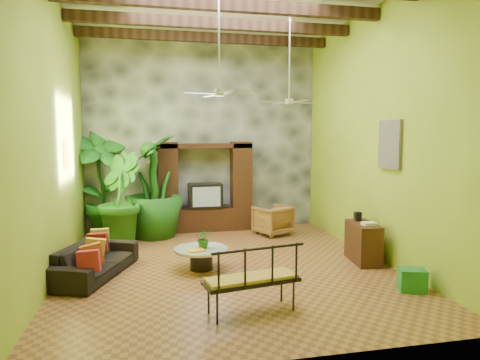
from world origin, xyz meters
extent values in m
plane|color=brown|center=(0.00, 0.00, 0.00)|extent=(7.00, 7.00, 0.00)
cube|color=olive|center=(0.00, 3.50, 2.50)|extent=(6.00, 0.02, 5.00)
cube|color=olive|center=(-3.00, 0.00, 2.50)|extent=(0.02, 7.00, 5.00)
cube|color=olive|center=(3.00, 0.00, 2.50)|extent=(0.02, 7.00, 5.00)
cube|color=#3A3D43|center=(0.00, 3.44, 2.50)|extent=(5.98, 0.10, 4.98)
cube|color=#321E10|center=(0.00, 0.00, 4.78)|extent=(5.95, 0.16, 0.22)
cube|color=#321E10|center=(0.00, 1.30, 4.78)|extent=(5.95, 0.16, 0.22)
cube|color=#321E10|center=(0.00, 2.60, 4.78)|extent=(5.95, 0.16, 0.22)
cube|color=black|center=(0.00, 3.14, 0.30)|extent=(2.40, 0.50, 0.60)
cube|color=black|center=(-0.95, 3.14, 1.30)|extent=(0.50, 0.48, 2.00)
cube|color=black|center=(0.95, 3.14, 1.30)|extent=(0.50, 0.48, 2.00)
cube|color=black|center=(0.00, 3.14, 2.20)|extent=(2.40, 0.48, 0.12)
cube|color=black|center=(0.00, 3.12, 0.92)|extent=(0.85, 0.52, 0.62)
cube|color=#8C99A8|center=(0.00, 2.85, 0.92)|extent=(0.70, 0.02, 0.50)
cylinder|color=silver|center=(-0.20, -0.40, 4.10)|extent=(0.04, 0.04, 1.80)
cylinder|color=silver|center=(-0.20, -0.40, 3.20)|extent=(0.18, 0.18, 0.12)
cube|color=silver|center=(0.15, -0.31, 3.18)|extent=(0.58, 0.26, 0.01)
cube|color=silver|center=(-0.29, -0.05, 3.18)|extent=(0.26, 0.58, 0.01)
cube|color=silver|center=(-0.55, -0.49, 3.18)|extent=(0.58, 0.26, 0.01)
cube|color=silver|center=(-0.11, -0.75, 3.18)|extent=(0.26, 0.58, 0.01)
cylinder|color=silver|center=(1.60, 1.20, 4.10)|extent=(0.04, 0.04, 1.80)
cylinder|color=silver|center=(1.60, 1.20, 3.20)|extent=(0.18, 0.18, 0.12)
cube|color=silver|center=(1.95, 1.29, 3.18)|extent=(0.58, 0.26, 0.01)
cube|color=silver|center=(1.51, 1.55, 3.18)|extent=(0.26, 0.58, 0.01)
cube|color=silver|center=(1.25, 1.11, 3.18)|extent=(0.58, 0.26, 0.01)
cube|color=silver|center=(1.69, 0.85, 3.18)|extent=(0.26, 0.58, 0.01)
cube|color=yellow|center=(-2.96, 1.00, 2.10)|extent=(0.06, 0.32, 0.55)
cube|color=#275991|center=(2.96, -0.60, 2.30)|extent=(0.06, 0.70, 0.90)
imported|color=black|center=(-2.37, -0.08, 0.29)|extent=(1.45, 2.15, 0.58)
imported|color=olive|center=(1.58, 2.29, 0.36)|extent=(1.04, 1.05, 0.73)
imported|color=#19621B|center=(-2.59, 3.15, 1.36)|extent=(1.67, 1.37, 2.73)
imported|color=#22691B|center=(-2.10, 2.12, 1.06)|extent=(1.18, 1.35, 2.11)
imported|color=#1C5917|center=(-1.32, 2.67, 1.25)|extent=(1.52, 1.52, 2.50)
cylinder|color=black|center=(-0.50, -0.11, 0.18)|extent=(0.42, 0.42, 0.36)
cylinder|color=silver|center=(-0.50, -0.11, 0.38)|extent=(0.99, 0.99, 0.04)
imported|color=#1F5817|center=(-0.45, -0.09, 0.58)|extent=(0.35, 0.32, 0.36)
cube|color=gold|center=(-0.62, -0.31, 0.42)|extent=(0.33, 0.27, 0.03)
cube|color=black|center=(-0.05, -2.17, 0.45)|extent=(1.40, 0.69, 0.05)
cube|color=#B98E30|center=(-0.05, -2.17, 0.49)|extent=(1.33, 0.63, 0.06)
cube|color=black|center=(-0.05, -2.41, 0.72)|extent=(1.33, 0.28, 0.54)
cube|color=#391912|center=(2.65, -0.29, 0.38)|extent=(0.55, 1.01, 0.77)
cube|color=#1F7433|center=(2.65, -1.90, 0.18)|extent=(0.48, 0.42, 0.36)
camera|label=1|loc=(-1.41, -7.77, 2.47)|focal=32.00mm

